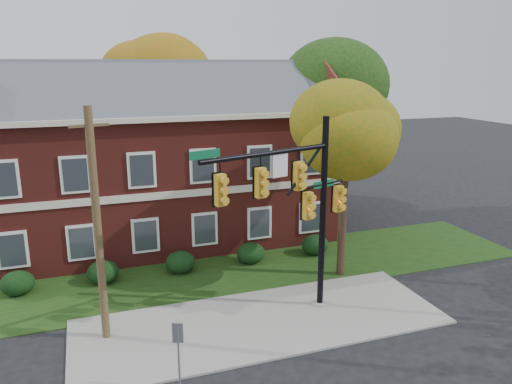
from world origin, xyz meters
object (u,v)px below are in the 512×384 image
object	(u,v)px
tree_far_rear	(158,75)
traffic_signal	(297,198)
tree_near_right	(353,133)
sign_post	(178,345)
hedge_center	(180,262)
hedge_right	(251,253)
hedge_far_right	(315,245)
utility_pole	(97,227)
apartment_building	(159,151)
hedge_far_left	(17,283)
tree_right_rear	(338,88)
hedge_left	(103,272)

from	to	relation	value
tree_far_rear	traffic_signal	bearing A→B (deg)	-83.77
tree_near_right	sign_post	distance (m)	11.86
hedge_center	hedge_right	world-z (taller)	same
tree_near_right	hedge_center	bearing A→B (deg)	158.58
hedge_far_right	tree_near_right	distance (m)	6.77
traffic_signal	sign_post	bearing A→B (deg)	-167.12
utility_pole	traffic_signal	bearing A→B (deg)	-19.42
apartment_building	hedge_far_left	distance (m)	9.82
hedge_far_right	traffic_signal	bearing A→B (deg)	-122.69
hedge_right	traffic_signal	size ratio (longest dim) A/B	0.18
hedge_center	tree_right_rear	bearing A→B (deg)	28.37
hedge_far_right	traffic_signal	size ratio (longest dim) A/B	0.18
hedge_far_left	utility_pole	world-z (taller)	utility_pole
hedge_right	sign_post	size ratio (longest dim) A/B	0.62
apartment_building	hedge_far_right	distance (m)	9.82
hedge_right	hedge_far_right	world-z (taller)	same
tree_right_rear	traffic_signal	xyz separation A→B (m)	(-7.93, -11.74, -3.34)
hedge_center	hedge_far_right	world-z (taller)	same
hedge_far_left	hedge_far_right	xyz separation A→B (m)	(14.00, 0.00, 0.00)
tree_right_rear	traffic_signal	distance (m)	14.56
apartment_building	hedge_center	xyz separation A→B (m)	(0.00, -5.25, -4.46)
apartment_building	tree_near_right	bearing A→B (deg)	-48.23
tree_far_rear	sign_post	world-z (taller)	tree_far_rear
hedge_far_left	hedge_center	size ratio (longest dim) A/B	1.00
apartment_building	hedge_right	size ratio (longest dim) A/B	13.43
apartment_building	tree_near_right	distance (m)	10.97
traffic_signal	hedge_far_right	bearing A→B (deg)	39.14
hedge_far_left	traffic_signal	xyz separation A→B (m)	(10.39, -5.63, 4.26)
apartment_building	tree_near_right	xyz separation A→B (m)	(7.22, -8.09, 1.68)
hedge_far_right	sign_post	distance (m)	12.35
tree_near_right	tree_far_rear	distance (m)	17.12
tree_right_rear	traffic_signal	world-z (taller)	tree_right_rear
traffic_signal	hedge_right	bearing A→B (deg)	70.67
hedge_right	tree_near_right	distance (m)	7.72
tree_far_rear	traffic_signal	size ratio (longest dim) A/B	1.50
hedge_left	traffic_signal	world-z (taller)	traffic_signal
hedge_far_right	hedge_center	bearing A→B (deg)	180.00
hedge_far_right	traffic_signal	xyz separation A→B (m)	(-3.61, -5.63, 4.26)
hedge_right	tree_near_right	bearing A→B (deg)	-37.28
hedge_far_left	tree_near_right	size ratio (longest dim) A/B	0.16
hedge_left	traffic_signal	bearing A→B (deg)	-39.28
traffic_signal	tree_right_rear	bearing A→B (deg)	37.81
tree_right_rear	sign_post	distance (m)	20.80
hedge_far_left	sign_post	size ratio (longest dim) A/B	0.62
hedge_right	traffic_signal	xyz separation A→B (m)	(-0.11, -5.63, 4.26)
utility_pole	sign_post	distance (m)	5.04
tree_right_rear	utility_pole	bearing A→B (deg)	-143.68
hedge_center	tree_near_right	size ratio (longest dim) A/B	0.16
hedge_far_left	traffic_signal	world-z (taller)	traffic_signal
apartment_building	sign_post	bearing A→B (deg)	-97.00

